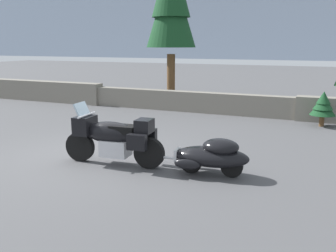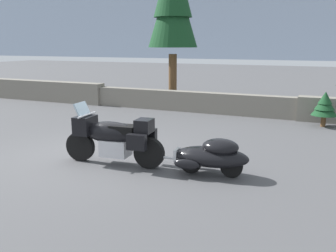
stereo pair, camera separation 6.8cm
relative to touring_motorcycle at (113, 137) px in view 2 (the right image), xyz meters
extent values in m
plane|color=#4C4C4F|center=(-0.78, 0.44, -0.62)|extent=(80.00, 80.00, 0.00)
cube|color=slate|center=(-8.78, 6.68, -0.16)|extent=(8.00, 0.54, 0.92)
cube|color=slate|center=(-0.78, 6.76, -0.23)|extent=(8.00, 0.44, 0.78)
cube|color=#99A8BF|center=(-0.78, 96.72, 7.38)|extent=(240.00, 80.00, 16.00)
cylinder|color=black|center=(-0.82, -0.08, -0.29)|extent=(0.67, 0.20, 0.66)
cylinder|color=black|center=(0.83, 0.08, -0.29)|extent=(0.67, 0.20, 0.66)
cube|color=silver|center=(0.06, 0.01, -0.24)|extent=(0.64, 0.49, 0.36)
ellipsoid|color=black|center=(-0.04, 0.00, 0.09)|extent=(1.24, 0.55, 0.48)
cube|color=black|center=(-0.67, -0.06, 0.21)|extent=(0.41, 0.55, 0.40)
cube|color=#9EB7C6|center=(-0.72, -0.07, 0.54)|extent=(0.23, 0.46, 0.34)
cube|color=black|center=(0.26, 0.02, 0.19)|extent=(0.59, 0.41, 0.16)
cube|color=black|center=(0.73, 0.07, 0.29)|extent=(0.36, 0.43, 0.28)
cube|color=black|center=(0.71, -0.24, 0.01)|extent=(0.41, 0.20, 0.32)
cube|color=black|center=(0.65, 0.36, 0.01)|extent=(0.41, 0.20, 0.32)
cylinder|color=silver|center=(-0.62, -0.06, 0.44)|extent=(0.11, 0.70, 0.04)
cylinder|color=silver|center=(-0.77, -0.07, -0.04)|extent=(0.26, 0.09, 0.54)
cylinder|color=black|center=(1.74, 0.16, -0.40)|extent=(0.45, 0.14, 0.44)
cylinder|color=black|center=(2.56, 0.24, -0.40)|extent=(0.45, 0.14, 0.44)
ellipsoid|color=black|center=(2.15, 0.20, -0.24)|extent=(1.56, 0.82, 0.40)
ellipsoid|color=black|center=(2.33, 0.22, -0.02)|extent=(0.77, 0.62, 0.32)
cube|color=silver|center=(1.44, 0.14, -0.26)|extent=(0.09, 0.32, 0.24)
ellipsoid|color=black|center=(1.77, -0.16, -0.34)|extent=(0.53, 0.19, 0.20)
ellipsoid|color=black|center=(1.71, 0.48, -0.34)|extent=(0.53, 0.19, 0.20)
cylinder|color=silver|center=(1.05, 0.10, -0.35)|extent=(0.70, 0.12, 0.05)
cylinder|color=brown|center=(-2.11, 8.23, 0.45)|extent=(0.35, 0.35, 2.15)
cone|color=#143D1E|center=(-2.11, 8.23, 3.51)|extent=(2.10, 2.10, 3.40)
cylinder|color=brown|center=(4.09, 5.91, -0.46)|extent=(0.15, 0.15, 0.32)
cone|color=#143D1E|center=(4.09, 5.91, 0.00)|extent=(0.79, 0.79, 0.51)
cone|color=#143D1E|center=(4.09, 5.91, 0.15)|extent=(0.61, 0.61, 0.45)
cone|color=#143D1E|center=(4.09, 5.91, 0.31)|extent=(0.44, 0.44, 0.38)
camera|label=1|loc=(4.13, -6.60, 1.95)|focal=39.46mm
camera|label=2|loc=(4.19, -6.57, 1.95)|focal=39.46mm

